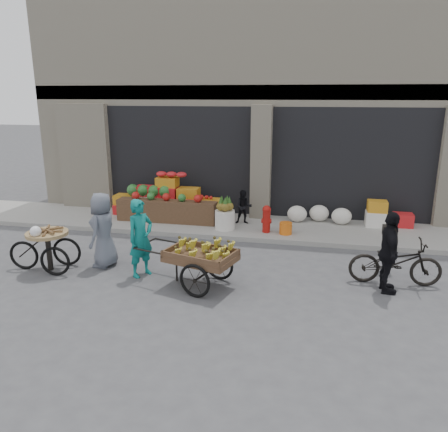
% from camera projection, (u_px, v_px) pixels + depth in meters
% --- Properties ---
extents(ground, '(80.00, 80.00, 0.00)m').
position_uv_depth(ground, '(225.00, 295.00, 8.01)').
color(ground, '#424244').
rests_on(ground, ground).
extents(sidewalk, '(18.00, 2.20, 0.12)m').
position_uv_depth(sidewalk, '(256.00, 227.00, 11.86)').
color(sidewalk, gray).
rests_on(sidewalk, ground).
extents(building, '(14.00, 6.45, 7.00)m').
position_uv_depth(building, '(274.00, 100.00, 14.67)').
color(building, beige).
rests_on(building, ground).
extents(fruit_display, '(3.10, 1.12, 1.24)m').
position_uv_depth(fruit_display, '(171.00, 199.00, 12.45)').
color(fruit_display, red).
rests_on(fruit_display, sidewalk).
extents(pineapple_bin, '(0.52, 0.52, 0.50)m').
position_uv_depth(pineapple_bin, '(225.00, 220.00, 11.46)').
color(pineapple_bin, silver).
rests_on(pineapple_bin, sidewalk).
extents(fire_hydrant, '(0.22, 0.22, 0.71)m').
position_uv_depth(fire_hydrant, '(266.00, 218.00, 11.15)').
color(fire_hydrant, '#A5140F').
rests_on(fire_hydrant, sidewalk).
extents(orange_bucket, '(0.32, 0.32, 0.30)m').
position_uv_depth(orange_bucket, '(286.00, 228.00, 11.07)').
color(orange_bucket, orange).
rests_on(orange_bucket, sidewalk).
extents(right_bay_goods, '(3.35, 0.60, 0.70)m').
position_uv_depth(right_bay_goods, '(355.00, 215.00, 11.81)').
color(right_bay_goods, silver).
rests_on(right_bay_goods, sidewalk).
extents(seated_person, '(0.51, 0.43, 0.93)m').
position_uv_depth(seated_person, '(244.00, 207.00, 11.88)').
color(seated_person, black).
rests_on(seated_person, sidewalk).
extents(banana_cart, '(2.30, 1.41, 0.90)m').
position_uv_depth(banana_cart, '(199.00, 254.00, 8.21)').
color(banana_cart, brown).
rests_on(banana_cart, ground).
extents(vendor_woman, '(0.62, 0.69, 1.58)m').
position_uv_depth(vendor_woman, '(141.00, 238.00, 8.68)').
color(vendor_woman, '#0E6F6A').
rests_on(vendor_woman, ground).
extents(tricycle_cart, '(1.45, 0.94, 0.95)m').
position_uv_depth(tricycle_cart, '(48.00, 244.00, 8.99)').
color(tricycle_cart, '#9E7F51').
rests_on(tricycle_cart, ground).
extents(vendor_grey, '(0.55, 0.81, 1.60)m').
position_uv_depth(vendor_grey, '(103.00, 230.00, 9.17)').
color(vendor_grey, slate).
rests_on(vendor_grey, ground).
extents(bicycle, '(1.74, 0.66, 0.90)m').
position_uv_depth(bicycle, '(395.00, 262.00, 8.36)').
color(bicycle, black).
rests_on(bicycle, ground).
extents(cyclist, '(0.41, 0.91, 1.53)m').
position_uv_depth(cyclist, '(389.00, 253.00, 7.94)').
color(cyclist, black).
rests_on(cyclist, ground).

